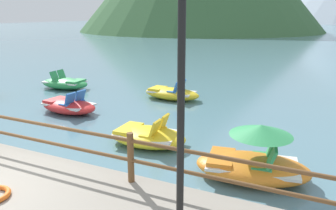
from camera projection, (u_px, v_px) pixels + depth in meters
name	position (u px, v px, depth m)	size (l,w,h in m)	color
ground_plane	(279.00, 42.00, 40.73)	(200.00, 200.00, 0.00)	slate
dock_railing	(34.00, 133.00, 6.98)	(23.92, 0.12, 0.95)	brown
lamp_post	(181.00, 53.00, 4.04)	(0.28, 0.28, 4.22)	black
pedal_boat_0	(69.00, 106.00, 11.74)	(2.31, 1.38, 0.82)	red
pedal_boat_2	(171.00, 93.00, 13.58)	(2.41, 1.23, 0.82)	yellow
pedal_boat_4	(253.00, 161.00, 6.98)	(2.57, 1.73, 1.22)	orange
pedal_boat_5	(65.00, 83.00, 15.47)	(2.44, 1.41, 0.84)	green
pedal_boat_6	(148.00, 136.00, 8.86)	(2.16, 1.41, 0.81)	yellow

